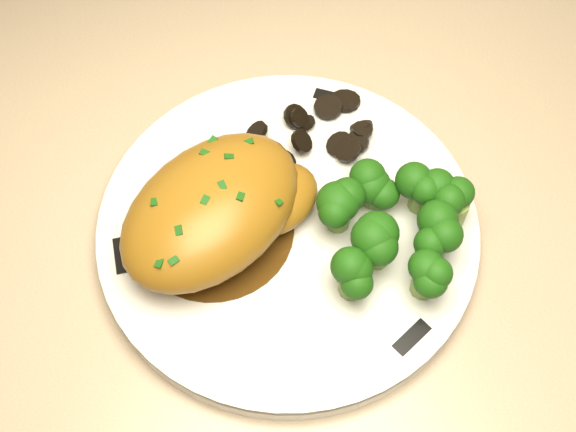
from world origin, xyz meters
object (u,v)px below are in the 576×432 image
object	(u,v)px
chicken_breast	(219,209)
broccoli_florets	(398,227)
plate	(288,229)
counter	(191,405)

from	to	relation	value
chicken_breast	broccoli_florets	world-z (taller)	chicken_breast
plate	counter	bearing A→B (deg)	165.66
counter	chicken_breast	xyz separation A→B (m)	(0.08, -0.02, 0.50)
counter	plate	size ratio (longest dim) A/B	7.33
plate	chicken_breast	size ratio (longest dim) A/B	1.58
plate	chicken_breast	bearing A→B (deg)	166.29
counter	plate	bearing A→B (deg)	-14.34
counter	broccoli_florets	xyz separation A→B (m)	(0.19, -0.07, 0.50)
chicken_breast	counter	bearing A→B (deg)	136.31
plate	broccoli_florets	world-z (taller)	broccoli_florets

